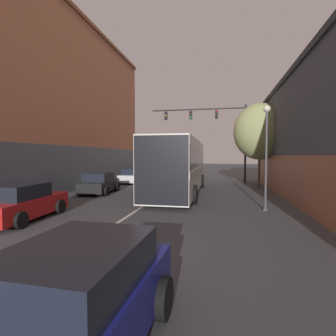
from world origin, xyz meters
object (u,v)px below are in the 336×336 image
Objects in this scene: parked_car_left_far at (99,183)px; parked_car_left_distant at (147,172)px; hatchback_foreground at (69,311)px; traffic_signal_gantry at (214,125)px; parked_car_left_mid at (20,203)px; street_tree_near at (260,132)px; parked_car_left_near at (134,176)px; bus at (179,164)px; street_lamp at (266,150)px.

parked_car_left_far is 0.96× the size of parked_car_left_distant.
hatchback_foreground is 23.01m from traffic_signal_gantry.
street_tree_near is at bearing -43.39° from parked_car_left_mid.
parked_car_left_far is 0.44× the size of traffic_signal_gantry.
parked_car_left_distant is 9.66m from traffic_signal_gantry.
traffic_signal_gantry is at bearing -71.16° from parked_car_left_near.
street_lamp is (4.73, -4.55, 0.80)m from bus.
bus is 2.83× the size of parked_car_left_mid.
parked_car_left_mid is (0.04, -13.96, 0.02)m from parked_car_left_near.
street_tree_near is at bearing 84.11° from street_lamp.
street_lamp is (3.76, 9.81, 2.08)m from hatchback_foreground.
bus is 14.45m from hatchback_foreground.
parked_car_left_near is 6.61m from parked_car_left_far.
street_lamp reaches higher than parked_car_left_mid.
parked_car_left_distant is 0.46× the size of traffic_signal_gantry.
parked_car_left_near is at bearing -7.68° from parked_car_left_far.
parked_car_left_mid is at bearing -130.20° from street_tree_near.
traffic_signal_gantry is 1.87× the size of street_lamp.
parked_car_left_far is 12.69m from street_tree_near.
street_lamp is (9.80, -10.26, 2.11)m from parked_car_left_near.
hatchback_foreground is at bearing -176.97° from bus.
parked_car_left_distant is at bearing -4.66° from parked_car_left_far.
hatchback_foreground is 0.44× the size of traffic_signal_gantry.
traffic_signal_gantry reaches higher than bus.
parked_car_left_far is at bearing 98.82° from bus.
parked_car_left_far reaches higher than parked_car_left_near.
parked_car_left_distant reaches higher than parked_car_left_near.
bus is at bearing -104.05° from traffic_signal_gantry.
hatchback_foreground is 8.56m from parked_car_left_mid.
bus is 7.55m from street_tree_near.
traffic_signal_gantry reaches higher than parked_car_left_distant.
parked_car_left_far is (-6.24, 13.46, -0.03)m from hatchback_foreground.
hatchback_foreground is 1.00× the size of parked_car_left_far.
bus reaches higher than parked_car_left_distant.
street_tree_near is (11.22, -7.41, 3.70)m from parked_car_left_distant.
street_lamp is at bearing -19.09° from hatchback_foreground.
street_tree_near reaches higher than parked_car_left_far.
street_lamp reaches higher than parked_car_left_far.
parked_car_left_mid is 0.46× the size of traffic_signal_gantry.
street_tree_near is (10.92, 5.29, 3.73)m from parked_car_left_far.
parked_car_left_far is (-0.23, 7.36, -0.02)m from parked_car_left_mid.
street_lamp is at bearing -134.74° from bus.
street_lamp is 9.13m from street_tree_near.
street_lamp is at bearing -95.89° from street_tree_near.
parked_car_left_near is at bearing -161.13° from traffic_signal_gantry.
hatchback_foreground is 26.97m from parked_car_left_distant.
parked_car_left_far is 0.83× the size of street_lamp.
parked_car_left_far is 12.54m from traffic_signal_gantry.
parked_car_left_near is 14.34m from street_lamp.
parked_car_left_far is at bearing -154.16° from street_tree_near.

